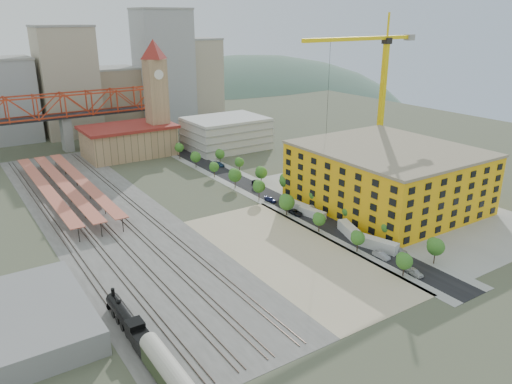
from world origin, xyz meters
TOP-DOWN VIEW (x-y plane):
  - ground at (0.00, 0.00)m, footprint 400.00×400.00m
  - ballast_strip at (-36.00, 17.50)m, footprint 36.00×165.00m
  - dirt_lot at (-4.00, -31.50)m, footprint 28.00×67.00m
  - street_asphalt at (16.00, 15.00)m, footprint 12.00×170.00m
  - sidewalk_west at (10.50, 15.00)m, footprint 3.00×170.00m
  - sidewalk_east at (21.50, 15.00)m, footprint 3.00×170.00m
  - construction_pad at (45.00, -20.00)m, footprint 50.00×90.00m
  - rail_tracks at (-37.80, 17.50)m, footprint 26.56×160.00m
  - platform_canopies at (-41.00, 45.00)m, footprint 16.00×80.00m
  - station_hall at (-5.00, 82.00)m, footprint 38.00×24.00m
  - clock_tower at (8.00, 79.99)m, footprint 12.00×12.00m
  - parking_garage at (36.00, 70.00)m, footprint 34.00×26.00m
  - truss_bridge at (-25.00, 105.00)m, footprint 94.00×9.60m
  - construction_building at (42.00, -20.00)m, footprint 44.60×50.60m
  - warehouse at (-66.00, -30.00)m, footprint 22.00×32.00m
  - street_trees at (16.00, 5.00)m, footprint 15.40×124.40m
  - skyline at (7.47, 142.31)m, footprint 133.00×46.00m
  - distant_hills at (45.28, 260.00)m, footprint 647.00×264.00m
  - locomotive at (-50.00, -41.29)m, footprint 2.96×22.81m
  - coach at (-50.00, -60.86)m, footprint 3.27×19.00m
  - tower_crane at (61.82, 5.82)m, footprint 54.42×5.58m
  - site_trailer_a at (16.00, -41.98)m, footprint 5.69×10.61m
  - site_trailer_b at (16.00, -31.34)m, footprint 5.87×10.53m
  - site_trailer_c at (16.00, -15.49)m, footprint 4.15×9.12m
  - site_trailer_d at (16.00, -8.77)m, footprint 3.52×9.09m
  - car_0 at (13.00, -56.18)m, footprint 2.27×4.80m
  - car_1 at (13.00, -45.92)m, footprint 1.81×4.83m
  - car_2 at (13.00, -11.31)m, footprint 2.49×5.06m
  - car_3 at (13.00, 2.04)m, footprint 2.58×4.79m
  - car_4 at (19.00, -46.17)m, footprint 2.42×4.64m
  - car_5 at (19.00, -11.38)m, footprint 2.27×4.93m
  - car_6 at (19.00, 18.31)m, footprint 3.12×5.88m
  - car_7 at (19.00, 46.49)m, footprint 3.04×5.70m

SIDE VIEW (x-z plane):
  - distant_hills at x=45.28m, z-range -193.04..33.96m
  - ground at x=0.00m, z-range 0.00..0.00m
  - street_trees at x=16.00m, z-range -4.00..4.00m
  - sidewalk_west at x=10.50m, z-range 0.00..0.04m
  - sidewalk_east at x=21.50m, z-range 0.00..0.04m
  - ballast_strip at x=-36.00m, z-range 0.00..0.06m
  - dirt_lot at x=-4.00m, z-range 0.00..0.06m
  - street_asphalt at x=16.00m, z-range 0.00..0.06m
  - construction_pad at x=45.00m, z-range 0.00..0.06m
  - rail_tracks at x=-37.80m, z-range 0.06..0.24m
  - car_3 at x=13.00m, z-range 0.00..1.32m
  - car_2 at x=13.00m, z-range 0.00..1.38m
  - car_4 at x=19.00m, z-range 0.00..1.51m
  - car_5 at x=19.00m, z-range 0.00..1.57m
  - car_7 at x=19.00m, z-range 0.00..1.57m
  - car_6 at x=19.00m, z-range 0.00..1.58m
  - car_1 at x=13.00m, z-range 0.00..1.58m
  - car_0 at x=13.00m, z-range 0.00..1.59m
  - site_trailer_c at x=16.00m, z-range 0.00..2.42m
  - site_trailer_d at x=16.00m, z-range 0.00..2.42m
  - site_trailer_b at x=16.00m, z-range 0.00..2.80m
  - site_trailer_a at x=16.00m, z-range 0.00..2.81m
  - locomotive at x=-50.00m, z-range -0.72..4.98m
  - warehouse at x=-66.00m, z-range 0.00..5.00m
  - coach at x=-50.00m, z-range 0.19..6.16m
  - platform_canopies at x=-41.00m, z-range 1.93..6.06m
  - station_hall at x=-5.00m, z-range 0.12..13.22m
  - parking_garage at x=36.00m, z-range 0.00..14.00m
  - construction_building at x=42.00m, z-range 0.01..18.81m
  - truss_bridge at x=-25.00m, z-range 6.06..31.66m
  - skyline at x=7.47m, z-range -7.19..52.81m
  - clock_tower at x=8.00m, z-range 2.70..54.70m
  - tower_crane at x=61.82m, z-range 6.80..64.91m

